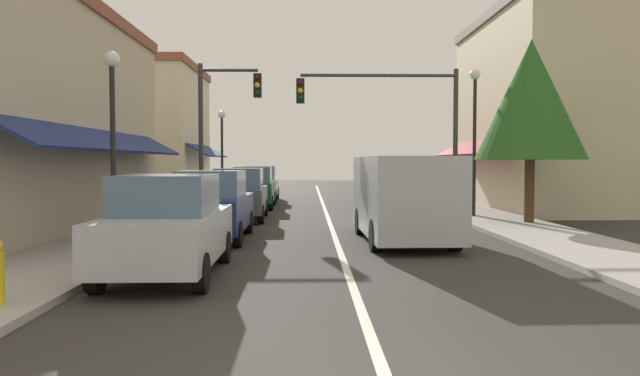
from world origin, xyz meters
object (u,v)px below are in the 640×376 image
at_px(street_lamp_left_near, 113,115).
at_px(tree_right_near, 531,100).
at_px(parked_car_nearest_left, 168,226).
at_px(parked_car_third_left, 240,194).
at_px(parked_car_second_left, 212,206).
at_px(van_in_lane, 403,196).
at_px(parked_car_far_left, 253,188).
at_px(street_lamp_left_far, 222,140).
at_px(street_lamp_right_mid, 475,120).
at_px(traffic_signal_left_corner, 220,116).
at_px(parked_car_distant_left, 260,184).
at_px(traffic_signal_mast_arm, 398,113).

bearing_deg(street_lamp_left_near, tree_right_near, 21.85).
distance_m(parked_car_nearest_left, parked_car_third_left, 9.94).
xyz_separation_m(parked_car_second_left, van_in_lane, (4.79, -0.42, 0.27)).
bearing_deg(parked_car_third_left, parked_car_far_left, 88.58).
bearing_deg(street_lamp_left_far, parked_car_nearest_left, -84.72).
bearing_deg(parked_car_third_left, street_lamp_left_near, -109.07).
bearing_deg(street_lamp_right_mid, traffic_signal_left_corner, 164.74).
distance_m(parked_car_third_left, street_lamp_right_mid, 8.45).
height_order(parked_car_nearest_left, street_lamp_left_far, street_lamp_left_far).
bearing_deg(parked_car_far_left, street_lamp_left_near, -101.21).
relative_size(parked_car_second_left, street_lamp_left_near, 0.91).
xyz_separation_m(parked_car_third_left, parked_car_distant_left, (-0.07, 9.70, 0.00)).
bearing_deg(parked_car_distant_left, parked_car_nearest_left, -90.77).
xyz_separation_m(parked_car_distant_left, street_lamp_right_mid, (8.13, -9.72, 2.56)).
bearing_deg(traffic_signal_mast_arm, traffic_signal_left_corner, 173.67).
relative_size(parked_car_third_left, traffic_signal_mast_arm, 0.69).
bearing_deg(parked_car_nearest_left, parked_car_third_left, 88.93).
bearing_deg(street_lamp_left_far, parked_car_distant_left, 43.48).
height_order(street_lamp_left_near, street_lamp_right_mid, street_lamp_right_mid).
distance_m(parked_car_nearest_left, parked_car_second_left, 4.76).
relative_size(parked_car_far_left, van_in_lane, 0.79).
bearing_deg(street_lamp_right_mid, tree_right_near, -60.91).
bearing_deg(street_lamp_right_mid, parked_car_third_left, 179.81).
distance_m(parked_car_nearest_left, parked_car_far_left, 15.06).
bearing_deg(street_lamp_left_far, parked_car_far_left, -59.40).
relative_size(van_in_lane, street_lamp_left_far, 1.18).
height_order(parked_car_nearest_left, parked_car_third_left, same).
bearing_deg(parked_car_nearest_left, traffic_signal_left_corner, 93.68).
bearing_deg(street_lamp_left_near, traffic_signal_left_corner, 83.06).
height_order(parked_car_second_left, van_in_lane, van_in_lane).
xyz_separation_m(parked_car_nearest_left, van_in_lane, (4.78, 4.34, 0.27)).
relative_size(traffic_signal_left_corner, street_lamp_right_mid, 1.11).
xyz_separation_m(parked_car_distant_left, street_lamp_left_near, (-2.04, -16.31, 2.18)).
xyz_separation_m(parked_car_third_left, parked_car_far_left, (0.00, 5.11, 0.00)).
distance_m(street_lamp_right_mid, tree_right_near, 2.40).
relative_size(van_in_lane, tree_right_near, 0.91).
bearing_deg(parked_car_second_left, tree_right_near, 18.20).
distance_m(traffic_signal_mast_arm, tree_right_near, 5.17).
bearing_deg(parked_car_distant_left, street_lamp_left_near, -97.82).
height_order(parked_car_second_left, street_lamp_left_near, street_lamp_left_near).
xyz_separation_m(street_lamp_right_mid, tree_right_near, (1.14, -2.06, 0.46)).
height_order(parked_car_far_left, van_in_lane, van_in_lane).
distance_m(street_lamp_right_mid, street_lamp_left_far, 12.75).
distance_m(parked_car_distant_left, street_lamp_right_mid, 12.93).
bearing_deg(parked_car_third_left, parked_car_nearest_left, -91.93).
bearing_deg(parked_car_second_left, traffic_signal_mast_arm, 49.75).
distance_m(parked_car_nearest_left, street_lamp_right_mid, 13.09).
bearing_deg(traffic_signal_left_corner, parked_car_second_left, -83.23).
xyz_separation_m(parked_car_nearest_left, parked_car_far_left, (0.10, 15.06, 0.00)).
xyz_separation_m(parked_car_third_left, tree_right_near, (9.20, -2.08, 3.01)).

